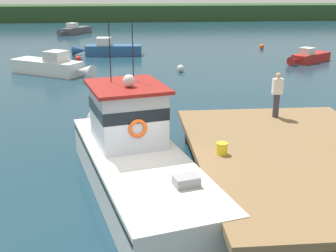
{
  "coord_description": "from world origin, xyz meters",
  "views": [
    {
      "loc": [
        0.02,
        -11.2,
        5.85
      ],
      "look_at": [
        1.2,
        2.09,
        1.4
      ],
      "focal_mm": 46.11,
      "sensor_mm": 36.0,
      "label": 1
    }
  ],
  "objects": [
    {
      "name": "far_shoreline",
      "position": [
        0.0,
        62.0,
        1.2
      ],
      "size": [
        120.0,
        8.0,
        2.4
      ],
      "primitive_type": "cube",
      "color": "#284723",
      "rests_on": "ground"
    },
    {
      "name": "mooring_buoy_spare_mooring",
      "position": [
        3.47,
        17.93,
        0.24
      ],
      "size": [
        0.49,
        0.49,
        0.49
      ],
      "primitive_type": "sphere",
      "color": "silver",
      "rests_on": "ground"
    },
    {
      "name": "moored_boat_mid_harbor",
      "position": [
        -5.18,
        17.88,
        0.55
      ],
      "size": [
        5.98,
        4.36,
        1.59
      ],
      "color": "white",
      "rests_on": "ground"
    },
    {
      "name": "dock",
      "position": [
        4.8,
        0.0,
        1.07
      ],
      "size": [
        6.0,
        9.0,
        1.2
      ],
      "color": "#4C3D2D",
      "rests_on": "ground"
    },
    {
      "name": "ground_plane",
      "position": [
        0.0,
        0.0,
        0.0
      ],
      "size": [
        200.0,
        200.0,
        0.0
      ],
      "primitive_type": "plane",
      "color": "#193847"
    },
    {
      "name": "mooring_buoy_outer",
      "position": [
        -3.98,
        22.54,
        0.23
      ],
      "size": [
        0.47,
        0.47,
        0.47
      ],
      "primitive_type": "sphere",
      "color": "red",
      "rests_on": "ground"
    },
    {
      "name": "mooring_buoy_inshore",
      "position": [
        12.22,
        28.01,
        0.22
      ],
      "size": [
        0.45,
        0.45,
        0.45
      ],
      "primitive_type": "sphere",
      "color": "#EA5B19",
      "rests_on": "ground"
    },
    {
      "name": "moored_boat_near_channel",
      "position": [
        -1.73,
        25.63,
        0.51
      ],
      "size": [
        5.85,
        1.73,
        1.48
      ],
      "color": "#285184",
      "rests_on": "ground"
    },
    {
      "name": "deckhand_by_the_boat",
      "position": [
        5.24,
        3.4,
        2.06
      ],
      "size": [
        0.36,
        0.22,
        1.63
      ],
      "color": "#383842",
      "rests_on": "dock"
    },
    {
      "name": "moored_boat_far_left",
      "position": [
        13.74,
        20.82,
        0.4
      ],
      "size": [
        4.23,
        3.33,
        1.15
      ],
      "color": "red",
      "rests_on": "ground"
    },
    {
      "name": "moored_boat_off_the_point",
      "position": [
        -6.46,
        41.87,
        0.45
      ],
      "size": [
        3.68,
        4.93,
        1.32
      ],
      "color": "#4C4C51",
      "rests_on": "ground"
    },
    {
      "name": "bait_bucket",
      "position": [
        2.56,
        0.03,
        1.37
      ],
      "size": [
        0.32,
        0.32,
        0.34
      ],
      "primitive_type": "cylinder",
      "color": "yellow",
      "rests_on": "dock"
    },
    {
      "name": "main_fishing_boat",
      "position": [
        0.06,
        0.64,
        1.01
      ],
      "size": [
        4.47,
        9.94,
        4.8
      ],
      "color": "silver",
      "rests_on": "ground"
    }
  ]
}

